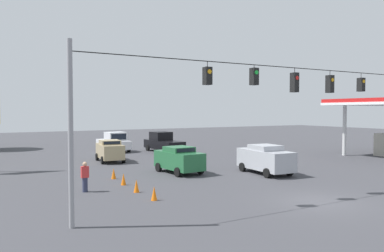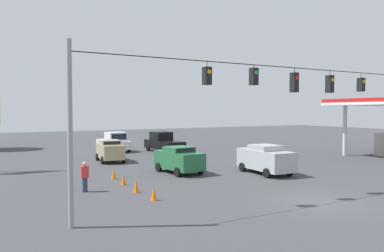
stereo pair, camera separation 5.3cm
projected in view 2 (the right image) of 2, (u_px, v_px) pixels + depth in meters
The scene contains 12 objects.
ground_plane at pixel (319, 202), 18.18m from camera, with size 140.00×140.00×0.00m, color #3D3D42.
overhead_signal_span at pixel (295, 104), 19.51m from camera, with size 22.90×0.38×7.11m.
pickup_truck_black_oncoming_deep at pixel (163, 143), 40.23m from camera, with size 2.59×5.72×2.12m.
sedan_silver_crossing_near at pixel (265, 159), 26.28m from camera, with size 2.33×4.62×2.02m.
pickup_truck_white_withflow_deep at pixel (114, 142), 40.55m from camera, with size 2.59×5.28×2.12m.
sedan_green_withflow_mid at pixel (179, 159), 26.55m from camera, with size 2.35×4.18×1.88m.
sedan_tan_withflow_far at pixel (110, 150), 32.39m from camera, with size 2.23×3.97×1.88m.
traffic_cone_nearest at pixel (154, 193), 18.46m from camera, with size 0.30×0.30×0.70m, color orange.
traffic_cone_second at pixel (136, 186), 20.27m from camera, with size 0.30×0.30×0.70m, color orange.
traffic_cone_third at pixel (123, 179), 22.25m from camera, with size 0.30×0.30×0.70m, color orange.
traffic_cone_fourth at pixel (114, 174), 24.27m from camera, with size 0.30×0.30×0.70m, color orange.
pedestrian at pixel (85, 177), 20.36m from camera, with size 0.40×0.28×1.65m.
Camera 2 is at (14.19, 12.69, 4.45)m, focal length 35.00 mm.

